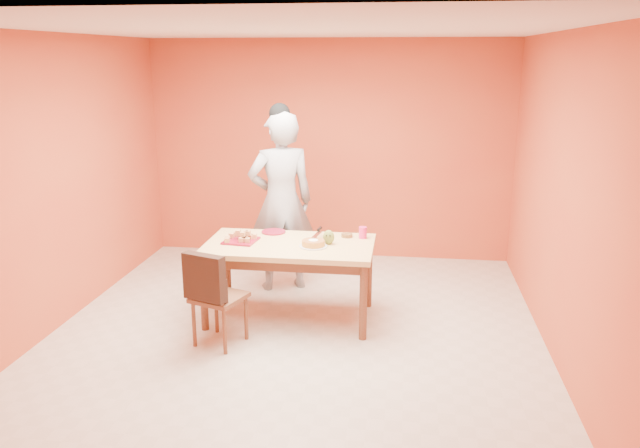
# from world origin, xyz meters

# --- Properties ---
(floor) EXTENTS (5.00, 5.00, 0.00)m
(floor) POSITION_xyz_m (0.00, 0.00, 0.00)
(floor) COLOR beige
(floor) RESTS_ON ground
(ceiling) EXTENTS (5.00, 5.00, 0.00)m
(ceiling) POSITION_xyz_m (0.00, 0.00, 2.70)
(ceiling) COLOR silver
(ceiling) RESTS_ON wall_back
(wall_back) EXTENTS (4.50, 0.00, 4.50)m
(wall_back) POSITION_xyz_m (0.00, 2.50, 1.35)
(wall_back) COLOR #BE4F2B
(wall_back) RESTS_ON floor
(wall_left) EXTENTS (0.00, 5.00, 5.00)m
(wall_left) POSITION_xyz_m (-2.25, 0.00, 1.35)
(wall_left) COLOR #BE4F2B
(wall_left) RESTS_ON floor
(wall_right) EXTENTS (0.00, 5.00, 5.00)m
(wall_right) POSITION_xyz_m (2.25, 0.00, 1.35)
(wall_right) COLOR #BE4F2B
(wall_right) RESTS_ON floor
(dining_table) EXTENTS (1.60, 0.90, 0.76)m
(dining_table) POSITION_xyz_m (-0.12, 0.42, 0.67)
(dining_table) COLOR tan
(dining_table) RESTS_ON floor
(dining_chair) EXTENTS (0.53, 0.59, 0.89)m
(dining_chair) POSITION_xyz_m (-0.63, -0.23, 0.46)
(dining_chair) COLOR brown
(dining_chair) RESTS_ON floor
(pastry_pile) EXTENTS (0.27, 0.27, 0.09)m
(pastry_pile) POSITION_xyz_m (-0.59, 0.42, 0.82)
(pastry_pile) COLOR tan
(pastry_pile) RESTS_ON pastry_platter
(person) EXTENTS (0.83, 0.70, 1.94)m
(person) POSITION_xyz_m (-0.36, 1.23, 0.97)
(person) COLOR gray
(person) RESTS_ON floor
(pastry_platter) EXTENTS (0.33, 0.33, 0.02)m
(pastry_platter) POSITION_xyz_m (-0.59, 0.42, 0.77)
(pastry_platter) COLOR maroon
(pastry_platter) RESTS_ON dining_table
(red_dinner_plate) EXTENTS (0.29, 0.29, 0.01)m
(red_dinner_plate) POSITION_xyz_m (-0.34, 0.77, 0.77)
(red_dinner_plate) COLOR maroon
(red_dinner_plate) RESTS_ON dining_table
(white_cake_plate) EXTENTS (0.27, 0.27, 0.01)m
(white_cake_plate) POSITION_xyz_m (0.13, 0.35, 0.77)
(white_cake_plate) COLOR silver
(white_cake_plate) RESTS_ON dining_table
(sponge_cake) EXTENTS (0.26, 0.26, 0.05)m
(sponge_cake) POSITION_xyz_m (0.13, 0.35, 0.80)
(sponge_cake) COLOR gold
(sponge_cake) RESTS_ON white_cake_plate
(cake_server) EXTENTS (0.08, 0.25, 0.01)m
(cake_server) POSITION_xyz_m (0.14, 0.53, 0.83)
(cake_server) COLOR silver
(cake_server) RESTS_ON sponge_cake
(egg_ornament) EXTENTS (0.13, 0.12, 0.14)m
(egg_ornament) POSITION_xyz_m (0.26, 0.45, 0.83)
(egg_ornament) COLOR olive
(egg_ornament) RESTS_ON dining_table
(magenta_glass) EXTENTS (0.09, 0.09, 0.11)m
(magenta_glass) POSITION_xyz_m (0.56, 0.70, 0.82)
(magenta_glass) COLOR #DB2068
(magenta_glass) RESTS_ON dining_table
(checker_tin) EXTENTS (0.12, 0.12, 0.03)m
(checker_tin) POSITION_xyz_m (0.41, 0.72, 0.78)
(checker_tin) COLOR #3E2510
(checker_tin) RESTS_ON dining_table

